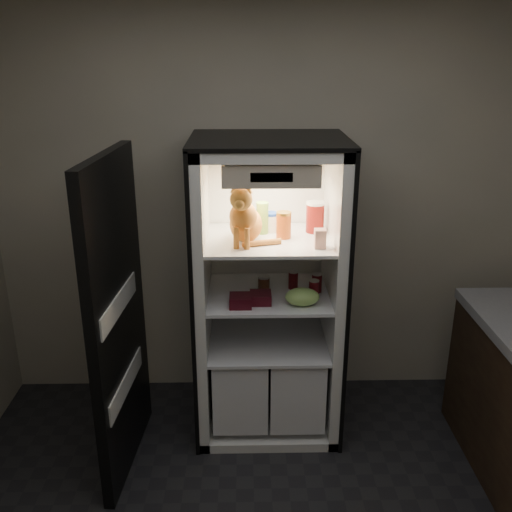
{
  "coord_description": "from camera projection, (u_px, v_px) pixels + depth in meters",
  "views": [
    {
      "loc": [
        -0.14,
        -1.87,
        2.35
      ],
      "look_at": [
        -0.07,
        1.32,
        1.18
      ],
      "focal_mm": 40.0,
      "sensor_mm": 36.0,
      "label": 1
    }
  ],
  "objects": [
    {
      "name": "pepper_jar",
      "position": [
        315.0,
        217.0,
        3.45
      ],
      "size": [
        0.11,
        0.11,
        0.19
      ],
      "color": "maroon",
      "rests_on": "refrigerator"
    },
    {
      "name": "soda_can_c",
      "position": [
        314.0,
        289.0,
        3.39
      ],
      "size": [
        0.06,
        0.06,
        0.11
      ],
      "color": "black",
      "rests_on": "refrigerator"
    },
    {
      "name": "soda_can_b",
      "position": [
        317.0,
        283.0,
        3.48
      ],
      "size": [
        0.06,
        0.06,
        0.12
      ],
      "color": "black",
      "rests_on": "refrigerator"
    },
    {
      "name": "berry_box_right",
      "position": [
        261.0,
        298.0,
        3.34
      ],
      "size": [
        0.12,
        0.12,
        0.06
      ],
      "primitive_type": "cube",
      "color": "#440B13",
      "rests_on": "refrigerator"
    },
    {
      "name": "refrigerator",
      "position": [
        268.0,
        310.0,
        3.6
      ],
      "size": [
        0.9,
        0.72,
        1.88
      ],
      "color": "white",
      "rests_on": "floor"
    },
    {
      "name": "soda_can_a",
      "position": [
        293.0,
        280.0,
        3.53
      ],
      "size": [
        0.06,
        0.06,
        0.11
      ],
      "color": "black",
      "rests_on": "refrigerator"
    },
    {
      "name": "berry_box_left",
      "position": [
        241.0,
        301.0,
        3.3
      ],
      "size": [
        0.13,
        0.13,
        0.06
      ],
      "primitive_type": "cube",
      "color": "#440B13",
      "rests_on": "refrigerator"
    },
    {
      "name": "fridge_door",
      "position": [
        118.0,
        322.0,
        3.17
      ],
      "size": [
        0.13,
        0.87,
        1.85
      ],
      "rotation": [
        0.0,
        0.0,
        -0.08
      ],
      "color": "black",
      "rests_on": "floor"
    },
    {
      "name": "room_shell",
      "position": [
        285.0,
        268.0,
        2.01
      ],
      "size": [
        3.6,
        3.6,
        3.6
      ],
      "color": "white",
      "rests_on": "floor"
    },
    {
      "name": "tabby_cat",
      "position": [
        245.0,
        219.0,
        3.24
      ],
      "size": [
        0.32,
        0.37,
        0.38
      ],
      "rotation": [
        0.0,
        0.0,
        -0.16
      ],
      "color": "#BE6218",
      "rests_on": "refrigerator"
    },
    {
      "name": "grape_bag",
      "position": [
        302.0,
        297.0,
        3.3
      ],
      "size": [
        0.2,
        0.15,
        0.1
      ],
      "primitive_type": "ellipsoid",
      "color": "#7AAF52",
      "rests_on": "refrigerator"
    },
    {
      "name": "condiment_jar",
      "position": [
        264.0,
        284.0,
        3.49
      ],
      "size": [
        0.07,
        0.07,
        0.1
      ],
      "color": "#512817",
      "rests_on": "refrigerator"
    },
    {
      "name": "parmesan_shaker",
      "position": [
        262.0,
        218.0,
        3.43
      ],
      "size": [
        0.07,
        0.07,
        0.19
      ],
      "color": "green",
      "rests_on": "refrigerator"
    },
    {
      "name": "cream_carton",
      "position": [
        320.0,
        239.0,
        3.19
      ],
      "size": [
        0.06,
        0.06,
        0.11
      ],
      "primitive_type": "cube",
      "color": "white",
      "rests_on": "refrigerator"
    },
    {
      "name": "mayo_tub",
      "position": [
        271.0,
        222.0,
        3.47
      ],
      "size": [
        0.09,
        0.09,
        0.12
      ],
      "color": "white",
      "rests_on": "refrigerator"
    },
    {
      "name": "salsa_jar",
      "position": [
        284.0,
        225.0,
        3.35
      ],
      "size": [
        0.09,
        0.09,
        0.16
      ],
      "color": "maroon",
      "rests_on": "refrigerator"
    }
  ]
}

